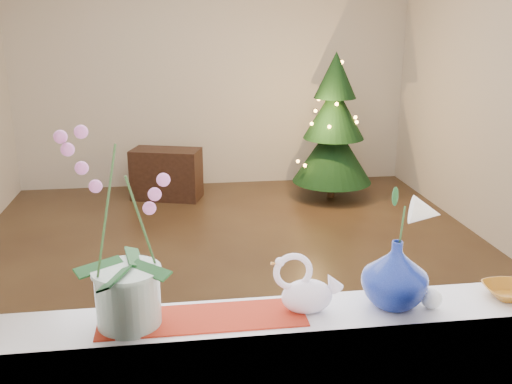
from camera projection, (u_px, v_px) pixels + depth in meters
ground at (239, 269)px, 4.50m from camera, size 5.00×5.00×0.00m
wall_back at (214, 69)px, 6.47m from camera, size 4.50×0.10×2.70m
wall_front at (326, 206)px, 1.74m from camera, size 4.50×0.10×2.70m
windowsill at (312, 316)px, 1.99m from camera, size 2.20×0.26×0.04m
window_frame at (328, 89)px, 1.66m from camera, size 2.22×0.06×1.60m
runner at (203, 318)px, 1.93m from camera, size 0.70×0.20×0.01m
orchid_pot at (123, 230)px, 1.80m from camera, size 0.29×0.29×0.67m
swan at (307, 284)px, 1.96m from camera, size 0.26×0.16×0.21m
blue_vase at (395, 269)px, 1.99m from camera, size 0.31×0.31×0.28m
lily at (401, 202)px, 1.92m from camera, size 0.15×0.09×0.21m
paperweight at (431, 298)px, 2.00m from camera, size 0.09×0.09×0.07m
amber_dish at (509, 292)px, 2.08m from camera, size 0.15×0.15×0.04m
xmas_tree at (334, 127)px, 6.10m from camera, size 1.01×1.01×1.58m
side_table at (167, 174)px, 6.21m from camera, size 0.80×0.56×0.55m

